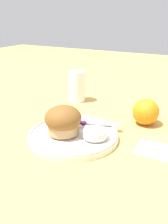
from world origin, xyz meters
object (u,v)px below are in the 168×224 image
object	(u,v)px
butter_knife	(85,122)
juice_glass	(77,86)
muffin	(63,120)
orange_fruit	(146,112)

from	to	relation	value
butter_knife	juice_glass	bearing A→B (deg)	107.54
muffin	butter_knife	distance (m)	0.09
orange_fruit	muffin	bearing A→B (deg)	-129.28
muffin	juice_glass	world-z (taller)	juice_glass
butter_knife	orange_fruit	size ratio (longest dim) A/B	2.49
butter_knife	juice_glass	world-z (taller)	juice_glass
juice_glass	butter_knife	bearing A→B (deg)	-55.33
orange_fruit	butter_knife	bearing A→B (deg)	-140.80
muffin	juice_glass	distance (m)	0.30
muffin	butter_knife	xyz separation A→B (m)	(0.02, 0.08, -0.03)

